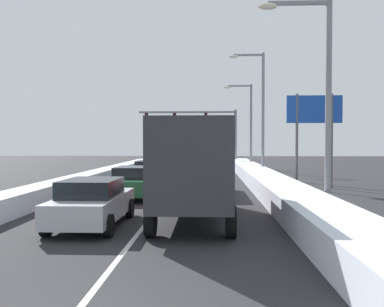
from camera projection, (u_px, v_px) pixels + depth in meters
The scene contains 17 objects.
ground_plane at pixel (169, 194), 21.17m from camera, with size 120.00×120.00×0.00m, color #28282B.
lane_stripe_between_right_lane_and_center_lane at pixel (175, 186), 25.10m from camera, with size 0.14×43.32×0.01m, color silver.
snow_bank_right_shoulder at pixel (263, 179), 24.87m from camera, with size 1.87×43.32×0.88m, color silver.
snow_bank_left_shoulder at pixel (89, 179), 25.32m from camera, with size 1.30×43.32×0.80m, color silver.
box_truck_right_lane_nearest at pixel (194, 165), 13.92m from camera, with size 2.53×7.20×3.36m.
suv_white_right_lane_second at pixel (202, 173), 21.93m from camera, with size 2.16×4.90×1.67m.
sedan_charcoal_right_lane_third at pixel (201, 170), 28.19m from camera, with size 2.00×4.50×1.51m.
sedan_gray_right_lane_fourth at pixel (203, 166), 33.75m from camera, with size 2.00×4.50×1.51m.
sedan_silver_center_lane_nearest at pixel (92, 202), 13.11m from camera, with size 2.00×4.50×1.51m.
sedan_green_center_lane_second at pixel (134, 182), 19.84m from camera, with size 2.00×4.50×1.51m.
sedan_black_center_lane_third at pixel (151, 172), 26.39m from camera, with size 2.00×4.50×1.51m.
sedan_tan_center_lane_fourth at pixel (159, 167), 32.21m from camera, with size 2.00×4.50×1.51m.
traffic_light_gantry at pixel (201, 123), 44.58m from camera, with size 10.60×0.47×6.20m.
street_lamp_right_near at pixel (318, 86), 14.89m from camera, with size 2.66×0.36×7.84m.
street_lamp_right_mid at pixel (259, 105), 30.62m from camera, with size 2.66×0.36×9.30m.
street_lamp_right_far at pixel (247, 119), 38.51m from camera, with size 2.66×0.36×8.10m.
roadside_sign_right at pixel (314, 119), 23.96m from camera, with size 3.20×0.16×5.50m.
Camera 1 is at (2.08, -5.28, 2.67)m, focal length 38.60 mm.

